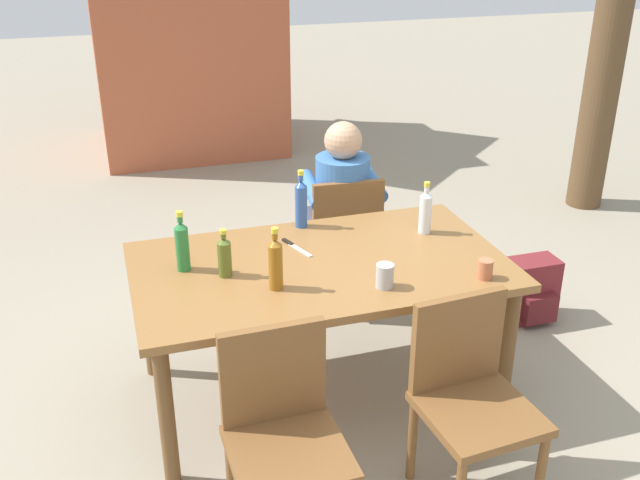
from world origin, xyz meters
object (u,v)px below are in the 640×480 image
(chair_near_left, at_px, (282,428))
(bottle_green, at_px, (182,245))
(bottle_amber, at_px, (276,263))
(bottle_blue, at_px, (301,203))
(table_knife, at_px, (295,246))
(cup_steel, at_px, (385,276))
(chair_far_right, at_px, (343,235))
(chair_near_right, at_px, (470,390))
(dining_table, at_px, (320,278))
(cup_terracotta, at_px, (485,269))
(person_in_white_shirt, at_px, (338,203))
(bottle_olive, at_px, (225,256))
(backpack_by_near_side, at_px, (532,291))
(bottle_clear, at_px, (425,211))

(chair_near_left, height_order, bottle_green, bottle_green)
(bottle_amber, xyz_separation_m, bottle_blue, (0.29, 0.63, 0.01))
(bottle_blue, relative_size, table_knife, 1.34)
(cup_steel, distance_m, table_knife, 0.59)
(chair_far_right, distance_m, chair_near_right, 1.62)
(dining_table, distance_m, chair_near_right, 0.92)
(chair_near_right, distance_m, cup_terracotta, 0.60)
(person_in_white_shirt, relative_size, bottle_amber, 4.02)
(bottle_olive, xyz_separation_m, backpack_by_near_side, (1.89, 0.32, -0.66))
(bottle_green, xyz_separation_m, bottle_olive, (0.17, -0.12, -0.03))
(chair_far_right, relative_size, table_knife, 3.72)
(chair_near_right, distance_m, bottle_olive, 1.23)
(person_in_white_shirt, xyz_separation_m, backpack_by_near_side, (1.03, -0.59, -0.47))
(bottle_blue, distance_m, table_knife, 0.29)
(cup_terracotta, bearing_deg, bottle_amber, 168.60)
(dining_table, height_order, chair_far_right, chair_far_right)
(dining_table, bearing_deg, table_knife, 108.89)
(bottle_olive, bearing_deg, chair_near_left, -86.26)
(bottle_blue, xyz_separation_m, table_knife, (-0.10, -0.24, -0.13))
(chair_near_right, xyz_separation_m, cup_steel, (-0.19, 0.49, 0.31))
(dining_table, distance_m, bottle_blue, 0.49)
(bottle_green, height_order, backpack_by_near_side, bottle_green)
(dining_table, relative_size, person_in_white_shirt, 1.51)
(bottle_blue, height_order, cup_steel, bottle_blue)
(bottle_olive, bearing_deg, cup_steel, -25.92)
(chair_near_left, distance_m, cup_terracotta, 1.20)
(bottle_amber, xyz_separation_m, bottle_clear, (0.88, 0.36, -0.01))
(chair_near_right, distance_m, bottle_amber, 0.98)
(chair_far_right, distance_m, cup_steel, 1.18)
(bottle_green, bearing_deg, bottle_amber, -39.60)
(cup_steel, relative_size, table_knife, 0.48)
(dining_table, height_order, chair_near_left, chair_near_left)
(bottle_clear, height_order, cup_steel, bottle_clear)
(chair_far_right, relative_size, bottle_clear, 3.13)
(chair_far_right, distance_m, bottle_amber, 1.25)
(dining_table, bearing_deg, person_in_white_shirt, 66.47)
(person_in_white_shirt, xyz_separation_m, bottle_amber, (-0.66, -1.10, 0.22))
(person_in_white_shirt, height_order, backpack_by_near_side, person_in_white_shirt)
(chair_near_right, distance_m, bottle_blue, 1.36)
(bottle_amber, relative_size, cup_steel, 2.64)
(person_in_white_shirt, bearing_deg, bottle_clear, -73.24)
(cup_terracotta, bearing_deg, cup_steel, 173.15)
(chair_far_right, relative_size, backpack_by_near_side, 2.22)
(chair_near_left, bearing_deg, backpack_by_near_side, 31.65)
(dining_table, distance_m, person_in_white_shirt, 1.00)
(chair_near_left, bearing_deg, bottle_clear, 43.88)
(dining_table, distance_m, cup_terracotta, 0.78)
(chair_near_left, relative_size, person_in_white_shirt, 0.74)
(person_in_white_shirt, bearing_deg, table_knife, -123.33)
(chair_far_right, xyz_separation_m, chair_near_right, (-0.00, -1.62, 0.00))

